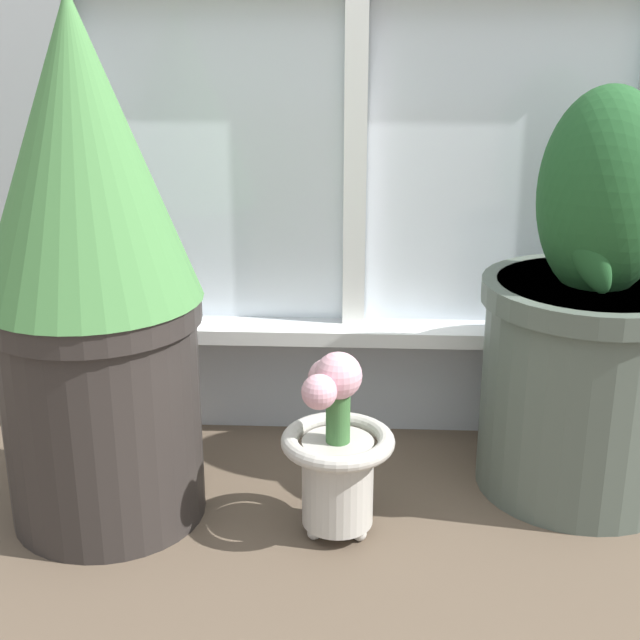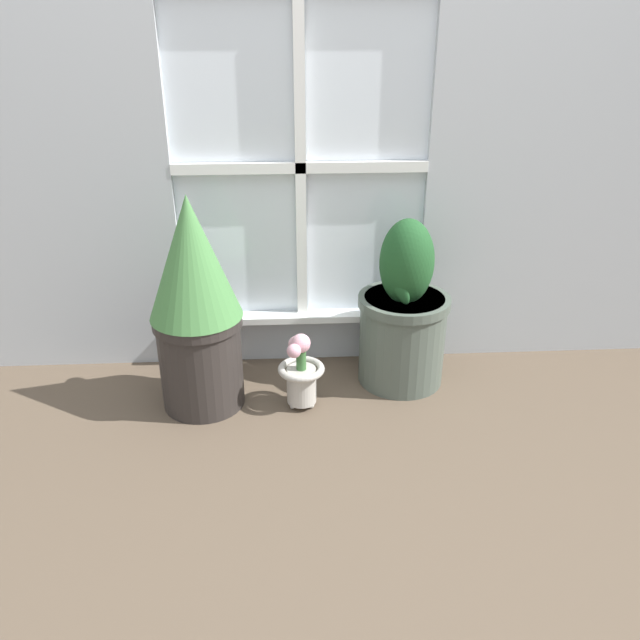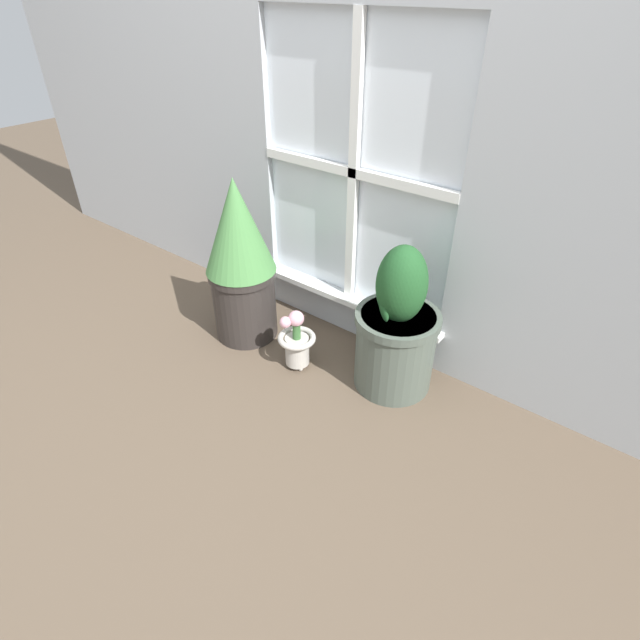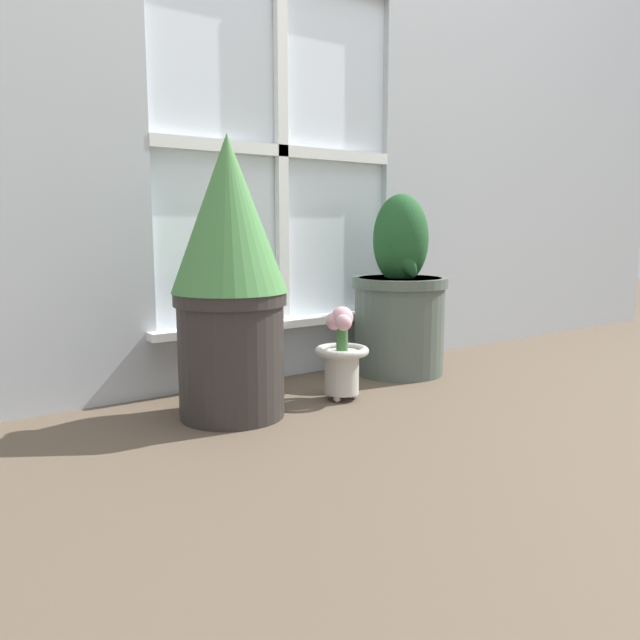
{
  "view_description": "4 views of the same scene",
  "coord_description": "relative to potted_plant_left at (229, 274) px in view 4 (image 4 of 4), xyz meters",
  "views": [
    {
      "loc": [
        0.01,
        -0.75,
        0.69
      ],
      "look_at": [
        -0.04,
        0.42,
        0.28
      ],
      "focal_mm": 50.0,
      "sensor_mm": 36.0,
      "label": 1
    },
    {
      "loc": [
        -0.06,
        -1.45,
        1.17
      ],
      "look_at": [
        0.05,
        0.43,
        0.27
      ],
      "focal_mm": 35.0,
      "sensor_mm": 36.0,
      "label": 2
    },
    {
      "loc": [
        1.04,
        -0.88,
        1.34
      ],
      "look_at": [
        0.03,
        0.42,
        0.19
      ],
      "focal_mm": 28.0,
      "sensor_mm": 36.0,
      "label": 3
    },
    {
      "loc": [
        -1.07,
        -1.05,
        0.49
      ],
      "look_at": [
        -0.02,
        0.42,
        0.22
      ],
      "focal_mm": 35.0,
      "sensor_mm": 36.0,
      "label": 4
    }
  ],
  "objects": [
    {
      "name": "flower_vase",
      "position": [
        0.33,
        -0.04,
        -0.24
      ],
      "size": [
        0.15,
        0.15,
        0.27
      ],
      "color": "#BCB7AD",
      "rests_on": "ground_plane"
    },
    {
      "name": "ground_plane",
      "position": [
        0.34,
        -0.37,
        -0.37
      ],
      "size": [
        10.0,
        10.0,
        0.0
      ],
      "primitive_type": "plane",
      "color": "brown"
    },
    {
      "name": "potted_plant_right",
      "position": [
        0.69,
        0.11,
        -0.13
      ],
      "size": [
        0.32,
        0.32,
        0.6
      ],
      "color": "#4C564C",
      "rests_on": "ground_plane"
    },
    {
      "name": "potted_plant_left",
      "position": [
        0.0,
        0.0,
        0.0
      ],
      "size": [
        0.29,
        0.29,
        0.72
      ],
      "color": "#2D2826",
      "rests_on": "ground_plane"
    }
  ]
}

